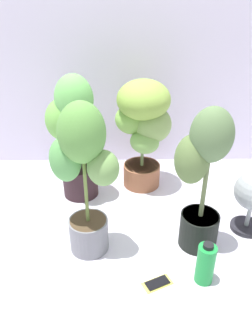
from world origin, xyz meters
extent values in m
plane|color=silver|center=(0.00, 0.00, 0.00)|extent=(8.00, 8.00, 0.00)
cube|color=silver|center=(0.00, 0.86, 1.00)|extent=(3.20, 0.01, 2.00)
cylinder|color=slate|center=(-0.26, -0.13, 0.09)|extent=(0.21, 0.21, 0.19)
cylinder|color=#483725|center=(-0.26, -0.13, 0.18)|extent=(0.19, 0.19, 0.02)
cylinder|color=olive|center=(-0.26, -0.13, 0.47)|extent=(0.02, 0.02, 0.56)
ellipsoid|color=#599241|center=(-0.26, -0.13, 0.68)|extent=(0.22, 0.22, 0.29)
ellipsoid|color=#5AA052|center=(-0.35, -0.11, 0.53)|extent=(0.22, 0.22, 0.23)
ellipsoid|color=#709B52|center=(-0.17, -0.16, 0.51)|extent=(0.19, 0.19, 0.18)
cylinder|color=black|center=(0.33, -0.11, 0.10)|extent=(0.20, 0.20, 0.20)
cylinder|color=#463623|center=(0.33, -0.11, 0.19)|extent=(0.19, 0.19, 0.02)
cylinder|color=#647347|center=(0.33, -0.11, 0.46)|extent=(0.02, 0.02, 0.52)
ellipsoid|color=#577247|center=(0.33, -0.11, 0.65)|extent=(0.23, 0.22, 0.27)
ellipsoid|color=#5A723E|center=(0.26, -0.09, 0.52)|extent=(0.19, 0.20, 0.26)
cylinder|color=#915639|center=(0.06, 0.50, 0.08)|extent=(0.25, 0.25, 0.15)
cylinder|color=#443220|center=(0.06, 0.50, 0.14)|extent=(0.23, 0.23, 0.02)
cylinder|color=#68814C|center=(0.06, 0.50, 0.42)|extent=(0.02, 0.02, 0.53)
ellipsoid|color=#88AB45|center=(0.06, 0.50, 0.62)|extent=(0.44, 0.44, 0.25)
ellipsoid|color=#80AF4E|center=(-0.01, 0.52, 0.48)|extent=(0.23, 0.23, 0.19)
ellipsoid|color=#82A156|center=(0.12, 0.48, 0.46)|extent=(0.32, 0.33, 0.23)
ellipsoid|color=#78A653|center=(0.07, 0.42, 0.36)|extent=(0.26, 0.25, 0.15)
cylinder|color=#2F1C20|center=(-0.35, 0.39, 0.10)|extent=(0.23, 0.23, 0.21)
cylinder|color=#482F25|center=(-0.35, 0.39, 0.20)|extent=(0.21, 0.21, 0.02)
cylinder|color=#5F723A|center=(-0.35, 0.39, 0.47)|extent=(0.02, 0.02, 0.51)
ellipsoid|color=#6AB85A|center=(-0.35, 0.39, 0.66)|extent=(0.31, 0.30, 0.29)
ellipsoid|color=#6EB04C|center=(-0.43, 0.40, 0.53)|extent=(0.30, 0.31, 0.26)
ellipsoid|color=#66AF56|center=(-0.29, 0.37, 0.51)|extent=(0.28, 0.28, 0.20)
ellipsoid|color=#7AB65D|center=(-0.34, 0.31, 0.41)|extent=(0.21, 0.19, 0.18)
cube|color=#D1CC52|center=(0.09, -0.39, 0.00)|extent=(0.16, 0.12, 0.01)
cube|color=black|center=(0.09, -0.39, 0.01)|extent=(0.13, 0.10, 0.00)
cylinder|color=#222127|center=(0.64, 0.01, 0.01)|extent=(0.18, 0.18, 0.03)
cylinder|color=#989EA2|center=(0.64, 0.01, 0.09)|extent=(0.02, 0.02, 0.13)
cylinder|color=green|center=(0.31, -0.37, 0.11)|extent=(0.09, 0.09, 0.21)
cylinder|color=black|center=(0.31, -0.37, 0.22)|extent=(0.05, 0.05, 0.02)
camera|label=1|loc=(-0.08, -1.50, 1.29)|focal=35.92mm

